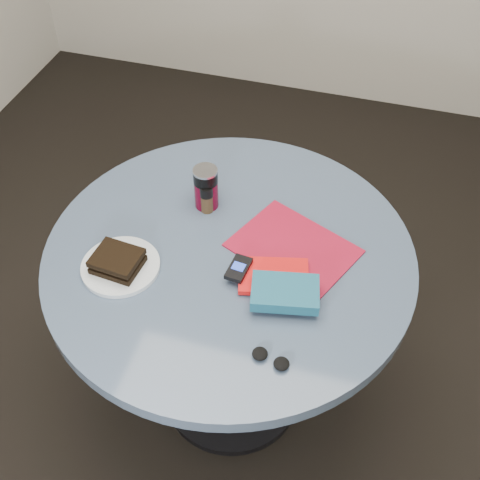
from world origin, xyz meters
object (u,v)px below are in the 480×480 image
(soda_can, at_px, (206,188))
(red_book, at_px, (274,276))
(sandwich, at_px, (117,261))
(novel, at_px, (285,293))
(pepper_grinder, at_px, (207,198))
(magazine, at_px, (293,248))
(plate, at_px, (121,266))
(mp3_player, at_px, (239,268))
(table, at_px, (230,289))
(headphones, at_px, (271,359))

(soda_can, distance_m, red_book, 0.34)
(soda_can, height_order, red_book, soda_can)
(sandwich, bearing_deg, novel, 2.50)
(pepper_grinder, relative_size, magazine, 0.29)
(plate, xyz_separation_m, mp3_player, (0.30, 0.06, 0.02))
(pepper_grinder, relative_size, mp3_player, 1.01)
(table, distance_m, novel, 0.30)
(plate, height_order, soda_can, soda_can)
(magazine, bearing_deg, table, -137.67)
(headphones, bearing_deg, novel, 93.11)
(table, xyz_separation_m, magazine, (0.16, 0.05, 0.17))
(sandwich, bearing_deg, table, 29.71)
(pepper_grinder, xyz_separation_m, headphones, (0.30, -0.44, -0.03))
(mp3_player, bearing_deg, table, 122.55)
(magazine, distance_m, novel, 0.19)
(soda_can, height_order, headphones, soda_can)
(plate, relative_size, magazine, 0.67)
(pepper_grinder, bearing_deg, sandwich, -118.08)
(soda_can, bearing_deg, headphones, -56.11)
(mp3_player, bearing_deg, pepper_grinder, 126.60)
(sandwich, height_order, soda_can, soda_can)
(pepper_grinder, bearing_deg, magazine, -16.26)
(magazine, height_order, mp3_player, mp3_player)
(soda_can, distance_m, novel, 0.41)
(soda_can, bearing_deg, pepper_grinder, -68.78)
(pepper_grinder, height_order, mp3_player, pepper_grinder)
(red_book, bearing_deg, soda_can, 125.37)
(pepper_grinder, distance_m, mp3_player, 0.26)
(sandwich, xyz_separation_m, novel, (0.44, 0.02, 0.00))
(table, xyz_separation_m, pepper_grinder, (-0.11, 0.13, 0.21))
(magazine, bearing_deg, sandwich, -130.51)
(red_book, bearing_deg, table, 141.19)
(headphones, bearing_deg, soda_can, 123.89)
(soda_can, bearing_deg, novel, -43.40)
(novel, xyz_separation_m, headphones, (0.01, -0.18, -0.03))
(soda_can, relative_size, headphones, 1.33)
(pepper_grinder, xyz_separation_m, magazine, (0.27, -0.08, -0.04))
(pepper_grinder, bearing_deg, novel, -41.99)
(soda_can, bearing_deg, mp3_player, -54.60)
(sandwich, distance_m, novel, 0.44)
(sandwich, relative_size, red_book, 0.72)
(table, relative_size, red_book, 5.63)
(table, xyz_separation_m, soda_can, (-0.12, 0.15, 0.23))
(pepper_grinder, bearing_deg, headphones, -55.58)
(plate, distance_m, red_book, 0.40)
(red_book, relative_size, headphones, 1.81)
(soda_can, height_order, novel, soda_can)
(novel, bearing_deg, magazine, 84.23)
(mp3_player, relative_size, headphones, 0.89)
(magazine, xyz_separation_m, red_book, (-0.03, -0.12, 0.01))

